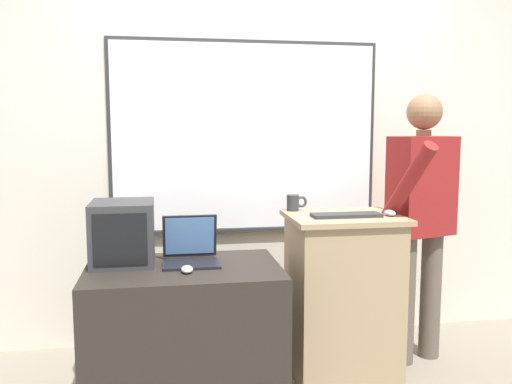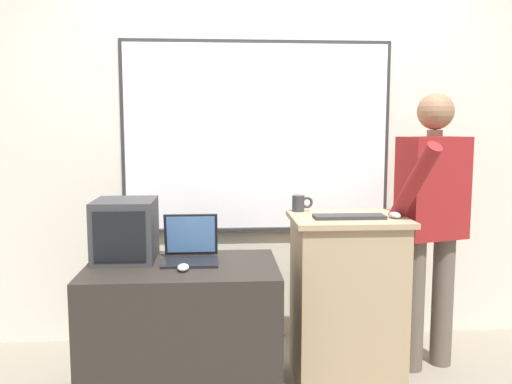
% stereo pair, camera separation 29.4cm
% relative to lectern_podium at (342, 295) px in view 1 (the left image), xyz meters
% --- Properties ---
extents(back_wall, '(6.40, 0.17, 2.84)m').
position_rel_lectern_podium_xyz_m(back_wall, '(-0.36, 0.74, 0.93)').
color(back_wall, beige).
rests_on(back_wall, ground_plane).
extents(lectern_podium, '(0.65, 0.54, 0.97)m').
position_rel_lectern_podium_xyz_m(lectern_podium, '(0.00, 0.00, 0.00)').
color(lectern_podium, tan).
rests_on(lectern_podium, ground_plane).
extents(side_desk, '(1.02, 0.67, 0.74)m').
position_rel_lectern_podium_xyz_m(side_desk, '(-0.93, -0.16, -0.11)').
color(side_desk, '#28231E').
rests_on(side_desk, ground_plane).
extents(person_presenter, '(0.57, 0.61, 1.67)m').
position_rel_lectern_podium_xyz_m(person_presenter, '(0.54, 0.11, 0.48)').
color(person_presenter, brown).
rests_on(person_presenter, ground_plane).
extents(laptop, '(0.30, 0.27, 0.25)m').
position_rel_lectern_podium_xyz_m(laptop, '(-0.89, -0.07, 0.33)').
color(laptop, black).
rests_on(laptop, side_desk).
extents(wireless_keyboard, '(0.40, 0.13, 0.02)m').
position_rel_lectern_podium_xyz_m(wireless_keyboard, '(-0.01, -0.07, 0.49)').
color(wireless_keyboard, '#2D2D30').
rests_on(wireless_keyboard, lectern_podium).
extents(computer_mouse_by_laptop, '(0.06, 0.10, 0.03)m').
position_rel_lectern_podium_xyz_m(computer_mouse_by_laptop, '(-0.92, -0.28, 0.27)').
color(computer_mouse_by_laptop, silver).
rests_on(computer_mouse_by_laptop, side_desk).
extents(computer_mouse_by_keyboard, '(0.06, 0.10, 0.03)m').
position_rel_lectern_podium_xyz_m(computer_mouse_by_keyboard, '(0.25, -0.08, 0.50)').
color(computer_mouse_by_keyboard, '#BCBCC1').
rests_on(computer_mouse_by_keyboard, lectern_podium).
extents(crt_monitor, '(0.33, 0.36, 0.34)m').
position_rel_lectern_podium_xyz_m(crt_monitor, '(-1.25, -0.03, 0.42)').
color(crt_monitor, '#333335').
rests_on(crt_monitor, side_desk).
extents(coffee_mug, '(0.13, 0.07, 0.10)m').
position_rel_lectern_podium_xyz_m(coffee_mug, '(-0.25, 0.20, 0.53)').
color(coffee_mug, '#333338').
rests_on(coffee_mug, lectern_podium).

